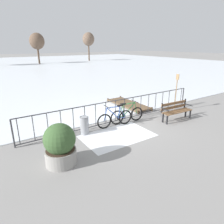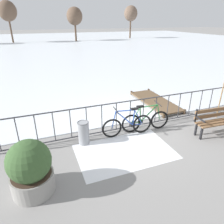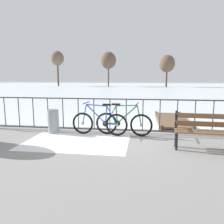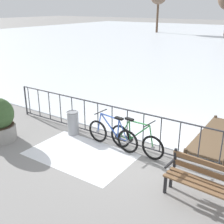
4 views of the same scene
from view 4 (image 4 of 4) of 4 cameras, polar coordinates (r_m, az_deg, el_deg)
The scene contains 8 objects.
ground_plane at distance 8.00m, azimuth 4.57°, elevation -7.00°, with size 160.00×160.00×0.00m, color gray.
snow_patch at distance 7.63m, azimuth -6.45°, elevation -8.51°, with size 2.77×1.76×0.01m, color white.
railing_fence at distance 7.76m, azimuth 4.69°, elevation -3.33°, with size 9.06×0.06×1.07m.
bicycle_near_railing at distance 7.80m, azimuth 0.06°, elevation -4.66°, with size 1.71×0.52×0.97m.
bicycle_second at distance 7.52m, azimuth 4.85°, elevation -5.76°, with size 1.71×0.52×0.97m.
park_bench at distance 5.98m, azimuth 18.60°, elevation -12.88°, with size 1.63×0.58×0.89m.
trash_bin at distance 8.65m, azimuth -7.90°, elevation -2.21°, with size 0.35×0.35×0.73m.
wooden_dock at distance 8.85m, azimuth 20.89°, elevation -4.68°, with size 1.10×2.97×0.20m.
Camera 4 is at (3.43, -6.20, 3.71)m, focal length 45.16 mm.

